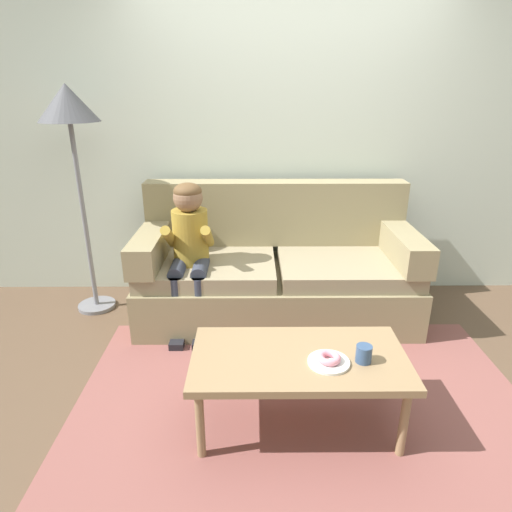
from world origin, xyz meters
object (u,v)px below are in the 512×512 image
mug (364,354)px  floor_lamp (70,119)px  donut (329,358)px  coffee_table (299,363)px  person_child (189,244)px  couch (276,272)px

mug → floor_lamp: (-1.86, 1.43, 1.03)m
donut → mug: size_ratio=1.33×
coffee_table → mug: size_ratio=12.33×
person_child → mug: size_ratio=12.24×
donut → floor_lamp: size_ratio=0.07×
coffee_table → donut: size_ratio=9.25×
person_child → donut: person_child is taller
couch → mug: 1.39m
couch → person_child: (-0.64, -0.22, 0.31)m
floor_lamp → donut: bearing=-40.5°
coffee_table → person_child: 1.30m
person_child → donut: 1.42m
coffee_table → floor_lamp: size_ratio=0.63×
donut → person_child: bearing=126.4°
person_child → mug: person_child is taller
coffee_table → mug: 0.33m
floor_lamp → mug: bearing=-37.5°
coffee_table → donut: (0.14, -0.07, 0.08)m
couch → coffee_table: (0.05, -1.28, 0.04)m
couch → coffee_table: size_ratio=1.89×
person_child → floor_lamp: (-0.85, 0.31, 0.84)m
donut → floor_lamp: (-1.69, 1.44, 1.04)m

